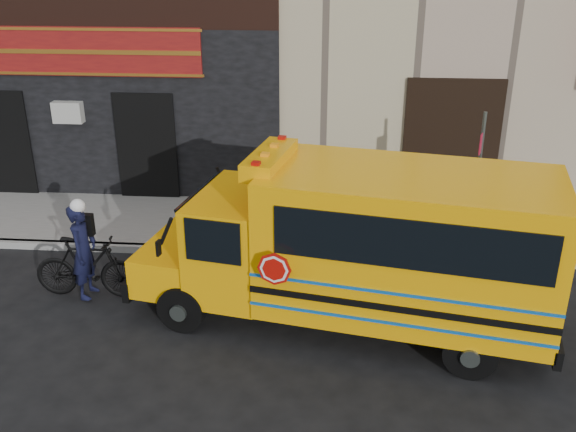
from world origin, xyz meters
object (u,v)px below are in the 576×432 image
at_px(school_bus, 365,244).
at_px(sign_pole, 477,183).
at_px(cyclist, 84,254).
at_px(bicycle, 88,267).

xyz_separation_m(school_bus, sign_pole, (2.20, 2.45, 0.20)).
bearing_deg(school_bus, cyclist, 174.05).
bearing_deg(school_bus, sign_pole, 48.09).
bearing_deg(sign_pole, bicycle, -165.03).
distance_m(school_bus, cyclist, 4.97).
distance_m(school_bus, sign_pole, 3.30).
xyz_separation_m(school_bus, cyclist, (-4.90, 0.51, -0.63)).
distance_m(sign_pole, bicycle, 7.43).
bearing_deg(bicycle, sign_pole, -74.87).
xyz_separation_m(bicycle, cyclist, (-0.01, -0.05, 0.29)).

